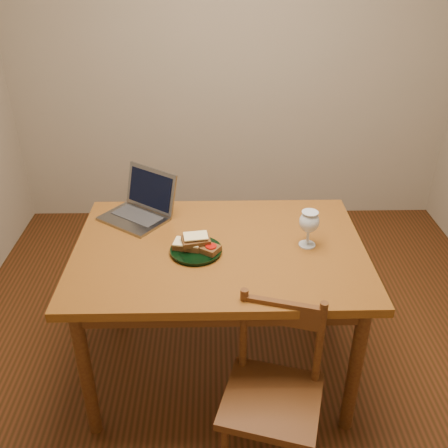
{
  "coord_description": "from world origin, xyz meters",
  "views": [
    {
      "loc": [
        -0.14,
        -1.98,
        1.94
      ],
      "look_at": [
        -0.1,
        0.01,
        0.8
      ],
      "focal_mm": 40.0,
      "sensor_mm": 36.0,
      "label": 1
    }
  ],
  "objects_px": {
    "milk_glass": "(309,229)",
    "laptop": "(142,205)",
    "table": "(220,263)",
    "plate": "(196,251)",
    "chair": "(273,388)"
  },
  "relations": [
    {
      "from": "milk_glass",
      "to": "laptop",
      "type": "bearing_deg",
      "value": 158.95
    },
    {
      "from": "table",
      "to": "plate",
      "type": "xyz_separation_m",
      "value": [
        -0.1,
        -0.05,
        0.1
      ]
    },
    {
      "from": "table",
      "to": "plate",
      "type": "bearing_deg",
      "value": -155.82
    },
    {
      "from": "milk_glass",
      "to": "laptop",
      "type": "xyz_separation_m",
      "value": [
        -0.78,
        0.3,
        -0.03
      ]
    },
    {
      "from": "laptop",
      "to": "plate",
      "type": "bearing_deg",
      "value": -14.85
    },
    {
      "from": "chair",
      "to": "plate",
      "type": "bearing_deg",
      "value": 138.29
    },
    {
      "from": "plate",
      "to": "milk_glass",
      "type": "bearing_deg",
      "value": 5.84
    },
    {
      "from": "plate",
      "to": "milk_glass",
      "type": "xyz_separation_m",
      "value": [
        0.5,
        0.05,
        0.08
      ]
    },
    {
      "from": "milk_glass",
      "to": "table",
      "type": "bearing_deg",
      "value": -179.34
    },
    {
      "from": "table",
      "to": "chair",
      "type": "relative_size",
      "value": 2.86
    },
    {
      "from": "chair",
      "to": "laptop",
      "type": "height_order",
      "value": "laptop"
    },
    {
      "from": "plate",
      "to": "laptop",
      "type": "relative_size",
      "value": 0.56
    },
    {
      "from": "chair",
      "to": "plate",
      "type": "height_order",
      "value": "same"
    },
    {
      "from": "laptop",
      "to": "milk_glass",
      "type": "bearing_deg",
      "value": 15.66
    },
    {
      "from": "chair",
      "to": "plate",
      "type": "xyz_separation_m",
      "value": [
        -0.3,
        0.49,
        0.32
      ]
    }
  ]
}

